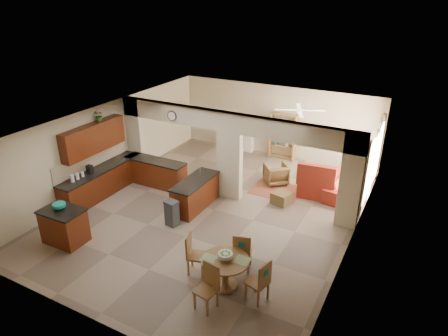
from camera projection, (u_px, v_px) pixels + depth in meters
The scene contains 39 objects.
floor at pixel (214, 210), 12.14m from camera, with size 10.00×10.00×0.00m, color #816D59.
ceiling at pixel (213, 122), 10.98m from camera, with size 10.00×10.00×0.00m, color white.
wall_back at pixel (277, 121), 15.58m from camera, with size 8.00×8.00×0.00m, color #C2B58E.
wall_front at pixel (85, 264), 7.54m from camera, with size 8.00×8.00×0.00m, color #C2B58E.
wall_left at pixel (109, 145), 13.27m from camera, with size 10.00×10.00×0.00m, color #C2B58E.
wall_right at pixel (355, 199), 9.85m from camera, with size 10.00×10.00×0.00m, color #C2B58E.
partition_left_pier at pixel (136, 137), 13.95m from camera, with size 0.60×0.25×2.80m, color #C2B58E.
partition_center_pier at pixel (230, 165), 12.49m from camera, with size 0.80×0.25×2.20m, color #C2B58E.
partition_right_pier at pixel (351, 181), 10.78m from camera, with size 0.60×0.25×2.80m, color #C2B58E.
partition_header at pixel (230, 122), 11.91m from camera, with size 8.00×0.25×0.60m, color #C2B58E.
kitchen_counter at pixel (124, 177), 13.14m from camera, with size 2.52×3.29×1.48m.
upper_cabinets at pixel (94, 138), 12.34m from camera, with size 0.35×2.40×0.90m, color #471408.
peninsula at pixel (195, 194), 12.12m from camera, with size 0.70×1.85×0.91m.
wall_clock at pixel (172, 116), 12.67m from camera, with size 0.34×0.34×0.03m, color #50301A.
rug at pixel (276, 190), 13.31m from camera, with size 1.60×1.30×0.01m, color brown.
fireplace at pixel (238, 135), 16.46m from camera, with size 1.60×0.35×1.20m.
shelving_unit at pixel (283, 136), 15.49m from camera, with size 1.00×0.32×1.80m, color brown.
window_a at pixel (369, 172), 11.80m from camera, with size 0.02×0.90×1.90m, color white.
window_b at pixel (378, 153), 13.16m from camera, with size 0.02×0.90×1.90m, color white.
glazed_door at pixel (373, 166), 12.54m from camera, with size 0.02×0.70×2.10m, color white.
drape_a_left at pixel (364, 179), 11.33m from camera, with size 0.10×0.28×2.30m, color #3A1A17.
drape_a_right at pixel (371, 164), 12.30m from camera, with size 0.10×0.28×2.30m, color #3A1A17.
drape_b_left at pixel (374, 159), 12.70m from camera, with size 0.10×0.28×2.30m, color #3A1A17.
drape_b_right at pixel (380, 147), 13.66m from camera, with size 0.10×0.28×2.30m, color #3A1A17.
ceiling_fan at pixel (300, 110), 12.85m from camera, with size 1.00×1.00×0.10m, color white.
kitchen_island at pixel (64, 226), 10.45m from camera, with size 1.12×0.81×0.95m.
teal_bowl at pixel (59, 206), 10.28m from camera, with size 0.33×0.33×0.16m, color #138378.
trash_can at pixel (172, 214), 11.24m from camera, with size 0.33×0.28×0.70m, color #2C2C2F.
dining_table at pixel (225, 268), 8.84m from camera, with size 1.07×1.07×0.73m.
fruit_bowl at pixel (225, 256), 8.73m from camera, with size 0.33×0.33×0.17m, color #69C029.
sofa at pixel (348, 183), 13.02m from camera, with size 0.92×2.35×0.69m, color maroon.
chaise at pixel (318, 188), 12.95m from camera, with size 1.19×0.97×0.48m, color maroon.
armchair at pixel (276, 174), 13.67m from camera, with size 0.73×0.75×0.68m, color maroon.
ottoman at pixel (281, 198), 12.45m from camera, with size 0.51×0.51×0.37m, color maroon.
plant at pixel (99, 116), 12.37m from camera, with size 0.32×0.27×0.35m, color #235115.
chair_north at pixel (242, 251), 9.32m from camera, with size 0.52×0.52×1.02m.
chair_east at pixel (261, 280), 8.39m from camera, with size 0.51×0.51×1.02m.
chair_south at pixel (208, 285), 8.27m from camera, with size 0.48×0.48×1.02m.
chair_west at pixel (193, 252), 9.30m from camera, with size 0.52×0.52×1.02m.
Camera 1 is at (5.21, -9.16, 6.18)m, focal length 32.00 mm.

